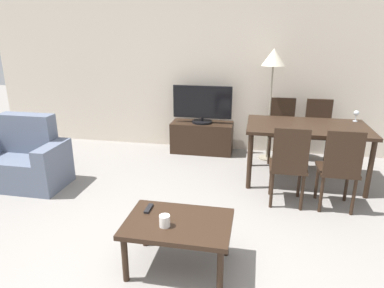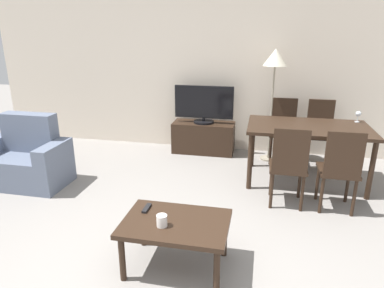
{
  "view_description": "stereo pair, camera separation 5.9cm",
  "coord_description": "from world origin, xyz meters",
  "px_view_note": "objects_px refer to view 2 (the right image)",
  "views": [
    {
      "loc": [
        0.62,
        -1.82,
        1.88
      ],
      "look_at": [
        -0.08,
        1.8,
        0.65
      ],
      "focal_mm": 32.0,
      "sensor_mm": 36.0,
      "label": 1
    },
    {
      "loc": [
        0.68,
        -1.81,
        1.88
      ],
      "look_at": [
        -0.08,
        1.8,
        0.65
      ],
      "focal_mm": 32.0,
      "sensor_mm": 36.0,
      "label": 2
    }
  ],
  "objects_px": {
    "armchair": "(26,160)",
    "dining_chair_near": "(289,163)",
    "dining_chair_far_left": "(283,127)",
    "remote_primary": "(147,208)",
    "cup_white_near": "(162,221)",
    "dining_chair_near_right": "(340,167)",
    "tv": "(204,105)",
    "tv_stand": "(204,137)",
    "floor_lamp": "(275,64)",
    "coffee_table": "(176,227)",
    "wine_glass_left": "(358,114)",
    "dining_table": "(308,132)",
    "dining_chair_far": "(320,129)"
  },
  "relations": [
    {
      "from": "tv_stand",
      "to": "dining_chair_near",
      "type": "height_order",
      "value": "dining_chair_near"
    },
    {
      "from": "dining_table",
      "to": "remote_primary",
      "type": "height_order",
      "value": "dining_table"
    },
    {
      "from": "dining_chair_near_right",
      "to": "armchair",
      "type": "bearing_deg",
      "value": -179.2
    },
    {
      "from": "tv_stand",
      "to": "wine_glass_left",
      "type": "relative_size",
      "value": 6.64
    },
    {
      "from": "wine_glass_left",
      "to": "floor_lamp",
      "type": "bearing_deg",
      "value": 159.92
    },
    {
      "from": "armchair",
      "to": "tv",
      "type": "relative_size",
      "value": 1.16
    },
    {
      "from": "coffee_table",
      "to": "dining_chair_far_left",
      "type": "xyz_separation_m",
      "value": [
        0.94,
        2.76,
        0.14
      ]
    },
    {
      "from": "dining_table",
      "to": "dining_chair_far_left",
      "type": "distance_m",
      "value": 0.81
    },
    {
      "from": "tv_stand",
      "to": "dining_chair_near",
      "type": "bearing_deg",
      "value": -52.52
    },
    {
      "from": "tv_stand",
      "to": "cup_white_near",
      "type": "relative_size",
      "value": 10.34
    },
    {
      "from": "dining_chair_near_right",
      "to": "floor_lamp",
      "type": "bearing_deg",
      "value": 115.84
    },
    {
      "from": "tv_stand",
      "to": "dining_chair_near_right",
      "type": "distance_m",
      "value": 2.37
    },
    {
      "from": "cup_white_near",
      "to": "dining_chair_near",
      "type": "bearing_deg",
      "value": 52.88
    },
    {
      "from": "dining_table",
      "to": "cup_white_near",
      "type": "relative_size",
      "value": 15.91
    },
    {
      "from": "tv_stand",
      "to": "dining_chair_far_left",
      "type": "bearing_deg",
      "value": -4.3
    },
    {
      "from": "coffee_table",
      "to": "wine_glass_left",
      "type": "height_order",
      "value": "wine_glass_left"
    },
    {
      "from": "tv",
      "to": "wine_glass_left",
      "type": "relative_size",
      "value": 6.31
    },
    {
      "from": "coffee_table",
      "to": "dining_chair_far_left",
      "type": "bearing_deg",
      "value": 71.26
    },
    {
      "from": "remote_primary",
      "to": "dining_chair_near",
      "type": "bearing_deg",
      "value": 42.58
    },
    {
      "from": "floor_lamp",
      "to": "coffee_table",
      "type": "bearing_deg",
      "value": -105.33
    },
    {
      "from": "dining_table",
      "to": "dining_chair_far_left",
      "type": "height_order",
      "value": "dining_chair_far_left"
    },
    {
      "from": "dining_chair_near_right",
      "to": "remote_primary",
      "type": "xyz_separation_m",
      "value": [
        -1.75,
        -1.13,
        -0.07
      ]
    },
    {
      "from": "tv_stand",
      "to": "dining_chair_far_left",
      "type": "height_order",
      "value": "dining_chair_far_left"
    },
    {
      "from": "coffee_table",
      "to": "dining_table",
      "type": "bearing_deg",
      "value": 59.24
    },
    {
      "from": "armchair",
      "to": "dining_chair_far",
      "type": "bearing_deg",
      "value": 22.45
    },
    {
      "from": "remote_primary",
      "to": "armchair",
      "type": "bearing_deg",
      "value": 151.71
    },
    {
      "from": "tv",
      "to": "wine_glass_left",
      "type": "distance_m",
      "value": 2.18
    },
    {
      "from": "tv",
      "to": "dining_table",
      "type": "distance_m",
      "value": 1.7
    },
    {
      "from": "remote_primary",
      "to": "floor_lamp",
      "type": "bearing_deg",
      "value": 68.18
    },
    {
      "from": "tv_stand",
      "to": "dining_chair_far",
      "type": "distance_m",
      "value": 1.76
    },
    {
      "from": "armchair",
      "to": "dining_table",
      "type": "relative_size",
      "value": 0.71
    },
    {
      "from": "dining_chair_near",
      "to": "dining_chair_far_left",
      "type": "distance_m",
      "value": 1.5
    },
    {
      "from": "tv_stand",
      "to": "tv",
      "type": "relative_size",
      "value": 1.05
    },
    {
      "from": "dining_chair_far_left",
      "to": "wine_glass_left",
      "type": "relative_size",
      "value": 6.36
    },
    {
      "from": "tv",
      "to": "remote_primary",
      "type": "relative_size",
      "value": 6.14
    },
    {
      "from": "floor_lamp",
      "to": "dining_chair_near_right",
      "type": "bearing_deg",
      "value": -64.16
    },
    {
      "from": "dining_chair_far",
      "to": "dining_chair_near",
      "type": "bearing_deg",
      "value": -109.23
    },
    {
      "from": "dining_chair_near",
      "to": "dining_chair_far_left",
      "type": "height_order",
      "value": "same"
    },
    {
      "from": "armchair",
      "to": "dining_chair_far_left",
      "type": "relative_size",
      "value": 1.15
    },
    {
      "from": "floor_lamp",
      "to": "remote_primary",
      "type": "height_order",
      "value": "floor_lamp"
    },
    {
      "from": "cup_white_near",
      "to": "dining_chair_near_right",
      "type": "bearing_deg",
      "value": 41.19
    },
    {
      "from": "armchair",
      "to": "dining_chair_near_right",
      "type": "bearing_deg",
      "value": 0.8
    },
    {
      "from": "coffee_table",
      "to": "tv",
      "type": "bearing_deg",
      "value": 95.62
    },
    {
      "from": "tv_stand",
      "to": "coffee_table",
      "type": "height_order",
      "value": "tv_stand"
    },
    {
      "from": "wine_glass_left",
      "to": "armchair",
      "type": "bearing_deg",
      "value": -164.76
    },
    {
      "from": "armchair",
      "to": "dining_chair_near",
      "type": "height_order",
      "value": "dining_chair_near"
    },
    {
      "from": "dining_chair_near",
      "to": "tv",
      "type": "bearing_deg",
      "value": 127.52
    },
    {
      "from": "remote_primary",
      "to": "wine_glass_left",
      "type": "relative_size",
      "value": 1.03
    },
    {
      "from": "armchair",
      "to": "remote_primary",
      "type": "xyz_separation_m",
      "value": [
        2.0,
        -1.08,
        0.13
      ]
    },
    {
      "from": "coffee_table",
      "to": "dining_chair_near",
      "type": "height_order",
      "value": "dining_chair_near"
    }
  ]
}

